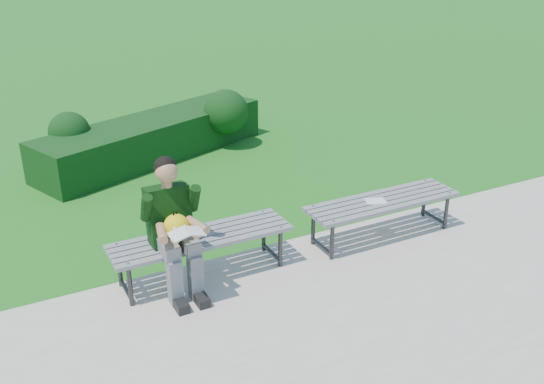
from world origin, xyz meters
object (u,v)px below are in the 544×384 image
bench_right (383,204)px  paper_sheet (376,201)px  hedge (157,134)px  bench_left (201,241)px  seated_boy (173,223)px

bench_right → paper_sheet: 0.12m
hedge → bench_left: hedge is taller
hedge → bench_right: bearing=-69.5°
hedge → seated_boy: bearing=-105.1°
bench_left → seated_boy: size_ratio=1.37×
bench_right → seated_boy: seated_boy is taller
bench_right → seated_boy: 2.42m
seated_boy → paper_sheet: size_ratio=5.07×
bench_right → paper_sheet: bench_right is taller
seated_boy → paper_sheet: 2.32m
hedge → seated_boy: 3.86m
hedge → paper_sheet: hedge is taller
bench_left → bench_right: bearing=-3.5°
hedge → bench_left: (-0.70, -3.62, 0.06)m
hedge → bench_right: size_ratio=2.12×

